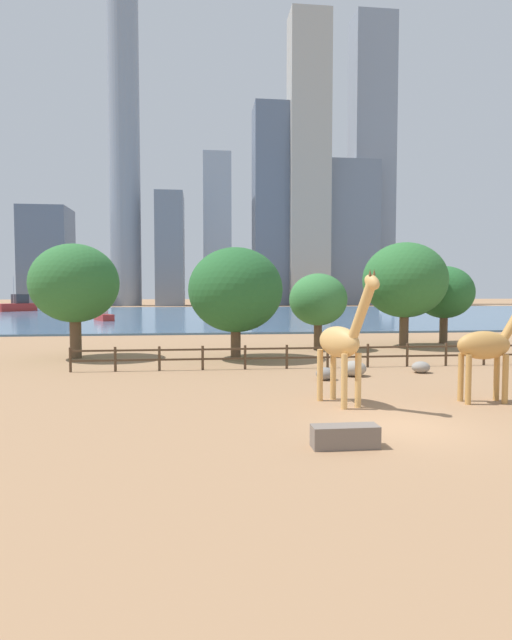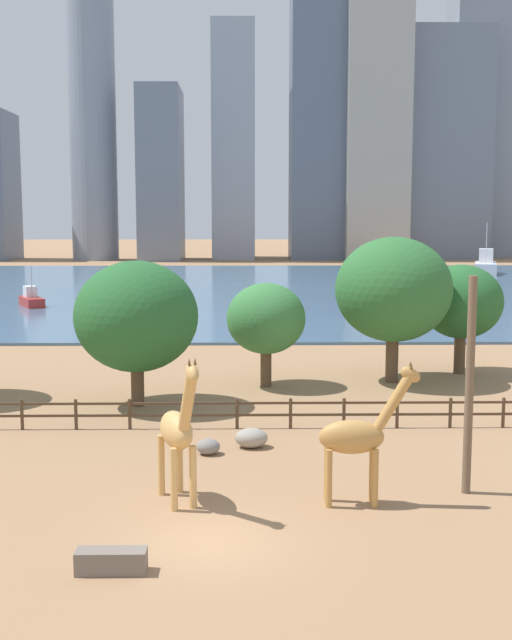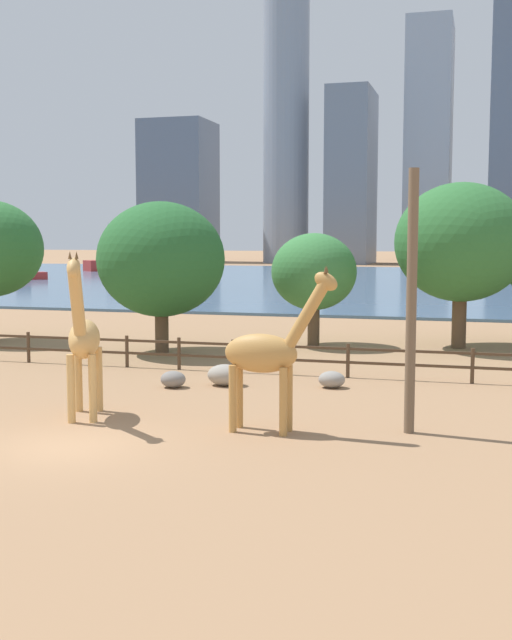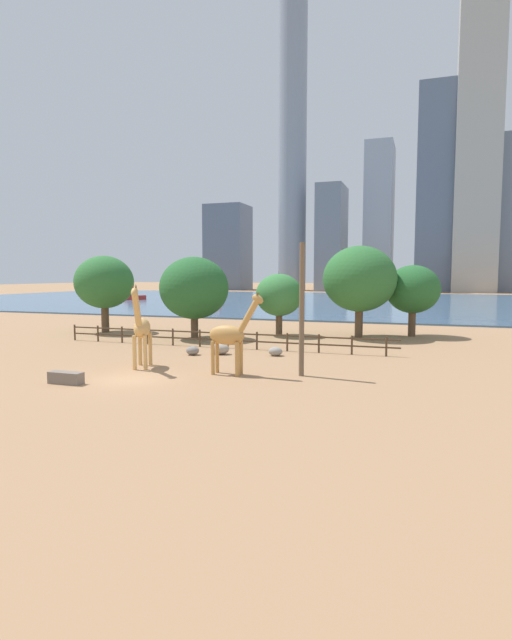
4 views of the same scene
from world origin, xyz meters
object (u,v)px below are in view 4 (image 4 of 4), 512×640
object	(u,v)px
boat_tug	(186,290)
boat_barge	(134,296)
giraffe_tall	(141,328)
tree_right_tall	(104,282)
tree_left_large	(413,290)
boat_sailboat	(216,301)
boulder_by_pole	(275,351)
tree_left_small	(279,295)
utility_pole	(302,310)
feeding_trough	(66,378)
boulder_near_fence	(220,349)
tree_right_small	(360,279)
giraffe_companion	(230,335)
boulder_small	(193,351)
tree_center_broad	(194,288)

from	to	relation	value
boat_tug	boat_barge	xyz separation A→B (m)	(1.63, -26.77, -0.54)
giraffe_tall	tree_right_tall	world-z (taller)	tree_right_tall
tree_left_large	boat_barge	world-z (taller)	tree_left_large
tree_right_tall	boat_sailboat	bearing A→B (deg)	98.18
boat_tug	boat_sailboat	bearing A→B (deg)	71.65
boulder_by_pole	boat_sailboat	size ratio (longest dim) A/B	0.20
boat_barge	tree_left_small	bearing A→B (deg)	-93.34
utility_pole	feeding_trough	bearing A→B (deg)	-151.73
boat_tug	tree_left_large	bearing A→B (deg)	77.56
utility_pole	boat_barge	xyz separation A→B (m)	(-51.01, 63.57, -2.71)
giraffe_tall	boulder_near_fence	bearing A→B (deg)	138.48
boulder_by_pole	tree_left_small	xyz separation A→B (m)	(-2.87, 10.71, 3.31)
tree_left_small	tree_right_small	distance (m)	7.12
giraffe_companion	boat_tug	bearing A→B (deg)	119.67
boat_barge	boulder_small	bearing A→B (deg)	-101.45
giraffe_companion	tree_left_large	xyz separation A→B (m)	(8.88, 20.89, 1.95)
utility_pole	boulder_small	xyz separation A→B (m)	(-8.64, 4.40, -3.27)
giraffe_companion	tree_right_small	xyz separation A→B (m)	(4.55, 18.58, 2.87)
tree_left_small	tree_left_large	bearing A→B (deg)	16.46
giraffe_companion	utility_pole	xyz separation A→B (m)	(3.74, 0.98, 1.39)
giraffe_tall	boulder_by_pole	xyz separation A→B (m)	(6.14, 6.69, -2.04)
giraffe_companion	boulder_small	size ratio (longest dim) A/B	5.06
boat_tug	giraffe_companion	bearing A→B (deg)	66.37
utility_pole	tree_right_tall	distance (m)	26.28
boulder_by_pole	tree_left_small	size ratio (longest dim) A/B	0.17
tree_left_large	tree_left_small	size ratio (longest dim) A/B	1.14
feeding_trough	boat_tug	xyz separation A→B (m)	(-41.96, 96.08, 1.10)
utility_pole	boat_sailboat	xyz separation A→B (m)	(-27.98, 53.02, -2.70)
giraffe_companion	boulder_by_pole	bearing A→B (deg)	87.10
boulder_by_pole	tree_left_large	size ratio (longest dim) A/B	0.15
giraffe_companion	utility_pole	world-z (taller)	utility_pole
giraffe_companion	feeding_trough	xyz separation A→B (m)	(-6.94, -4.76, -1.88)
giraffe_companion	tree_left_small	world-z (taller)	tree_left_small
boulder_near_fence	tree_right_small	world-z (taller)	tree_right_small
boulder_small	giraffe_companion	bearing A→B (deg)	-47.67
tree_center_broad	boat_tug	bearing A→B (deg)	117.32
giraffe_companion	tree_right_tall	distance (m)	23.89
boulder_by_pole	boat_barge	distance (m)	74.92
giraffe_tall	tree_right_small	size ratio (longest dim) A/B	0.63
tree_center_broad	boat_tug	xyz separation A→B (m)	(-40.30, 78.00, -2.89)
feeding_trough	boat_barge	distance (m)	80.19
boat_tug	boat_barge	distance (m)	26.82
boulder_near_fence	giraffe_tall	bearing A→B (deg)	-111.26
boulder_small	feeding_trough	bearing A→B (deg)	-101.37
giraffe_tall	tree_left_small	xyz separation A→B (m)	(3.27, 17.40, 1.27)
giraffe_tall	boulder_by_pole	distance (m)	9.30
feeding_trough	boat_barge	bearing A→B (deg)	120.19
tree_center_broad	boulder_near_fence	bearing A→B (deg)	-52.85
giraffe_tall	tree_left_small	bearing A→B (deg)	149.11
feeding_trough	giraffe_companion	bearing A→B (deg)	34.47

